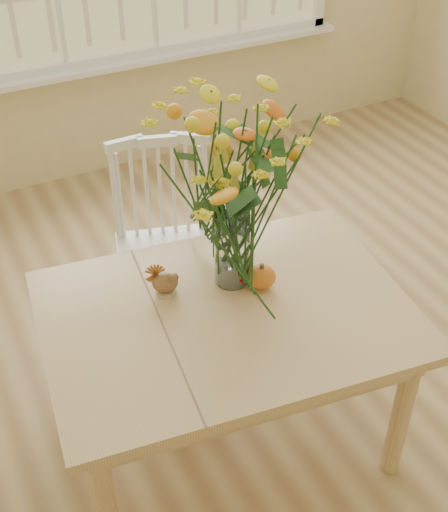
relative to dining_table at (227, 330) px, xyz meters
name	(u,v)px	position (x,y,z in m)	size (l,w,h in m)	color
floor	(363,384)	(0.65, -0.02, -0.58)	(4.00, 4.50, 0.01)	#9C794B
dining_table	(227,330)	(0.00, 0.00, 0.00)	(1.34, 1.03, 0.66)	tan
windsor_chair	(165,234)	(0.06, 0.71, -0.06)	(0.52, 0.50, 0.91)	white
flower_vase	(232,179)	(0.09, 0.14, 0.51)	(0.58, 0.58, 0.69)	white
pumpkin	(261,278)	(0.17, 0.06, 0.13)	(0.10, 0.10, 0.08)	orange
turkey_figurine	(165,283)	(-0.15, 0.18, 0.14)	(0.11, 0.09, 0.11)	#CCB78C
dark_gourd	(242,270)	(0.13, 0.13, 0.13)	(0.13, 0.11, 0.08)	#38160F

